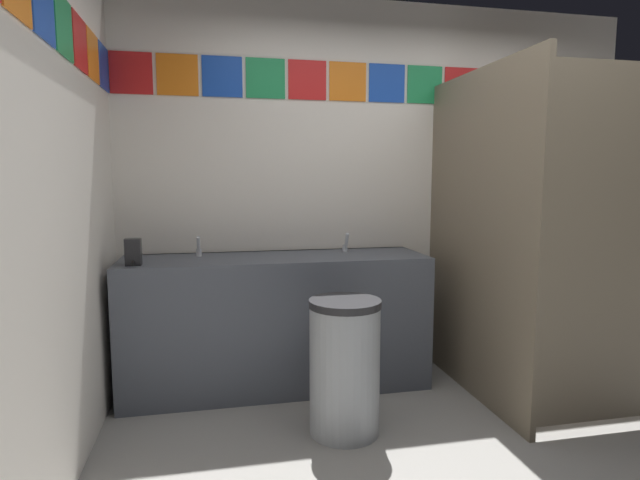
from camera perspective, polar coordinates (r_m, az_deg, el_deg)
name	(u,v)px	position (r m, az deg, el deg)	size (l,w,h in m)	color
ground_plane	(492,479)	(2.75, 18.79, -24.10)	(8.35, 8.35, 0.00)	gray
wall_back	(383,187)	(3.84, 7.12, 5.92)	(3.80, 0.09, 2.66)	silver
wall_side	(17,196)	(2.12, -30.94, 4.26)	(0.09, 3.17, 2.66)	silver
vanity_counter	(277,320)	(3.46, -4.89, -8.98)	(2.00, 0.58, 0.89)	#4C515B
faucet_left	(199,249)	(3.42, -13.48, -0.98)	(0.04, 0.10, 0.14)	silver
faucet_right	(346,245)	(3.54, 2.90, -0.55)	(0.04, 0.10, 0.14)	silver
soap_dispenser	(133,252)	(3.20, -20.26, -1.28)	(0.09, 0.09, 0.16)	black
stall_divider	(524,240)	(3.25, 21.98, 0.01)	(0.92, 1.33, 2.07)	#726651
toilet	(529,333)	(3.98, 22.45, -9.60)	(0.39, 0.49, 0.74)	white
trash_bin	(345,366)	(2.86, 2.79, -14.02)	(0.39, 0.39, 0.75)	#999EA3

